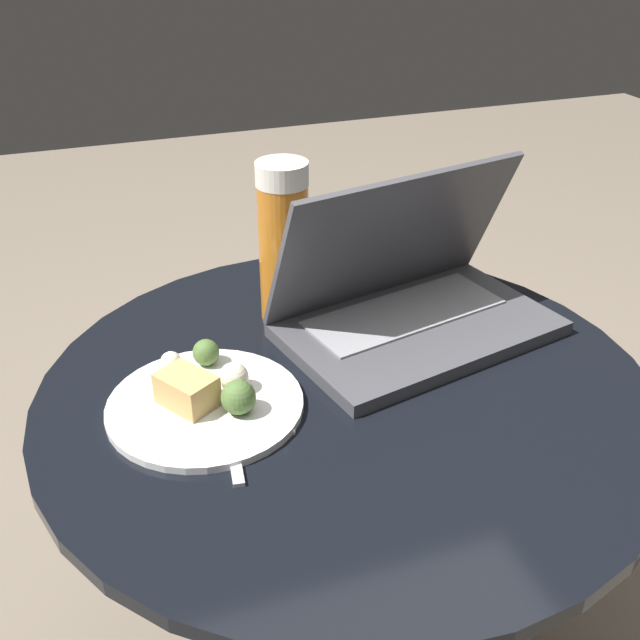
{
  "coord_description": "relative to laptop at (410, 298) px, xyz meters",
  "views": [
    {
      "loc": [
        -0.28,
        -0.68,
        1.08
      ],
      "look_at": [
        -0.02,
        0.04,
        0.64
      ],
      "focal_mm": 42.0,
      "sensor_mm": 36.0,
      "label": 1
    }
  ],
  "objects": [
    {
      "name": "snack_plate",
      "position": [
        -0.29,
        -0.08,
        -0.03
      ],
      "size": [
        0.22,
        0.22,
        0.05
      ],
      "color": "white",
      "rests_on": "table"
    },
    {
      "name": "table",
      "position": [
        -0.13,
        -0.09,
        -0.19
      ],
      "size": [
        0.74,
        0.74,
        0.57
      ],
      "color": "#9E9EA3",
      "rests_on": "ground_plane"
    },
    {
      "name": "laptop",
      "position": [
        0.0,
        0.0,
        0.0
      ],
      "size": [
        0.39,
        0.28,
        0.21
      ],
      "color": "#47474C",
      "rests_on": "table"
    },
    {
      "name": "napkin",
      "position": [
        -0.27,
        -0.1,
        -0.04
      ],
      "size": [
        0.16,
        0.14,
        0.0
      ],
      "color": "silver",
      "rests_on": "table"
    },
    {
      "name": "fork",
      "position": [
        -0.28,
        -0.12,
        -0.04
      ],
      "size": [
        0.04,
        0.18,
        0.0
      ],
      "color": "#B2B2B7",
      "rests_on": "table"
    },
    {
      "name": "beer_glass",
      "position": [
        -0.15,
        0.09,
        0.07
      ],
      "size": [
        0.07,
        0.07,
        0.22
      ],
      "color": "#C6701E",
      "rests_on": "table"
    }
  ]
}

